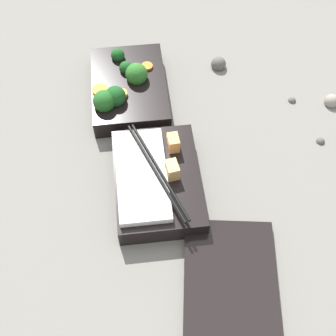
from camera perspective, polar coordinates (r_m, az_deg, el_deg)
ground_plane at (r=0.89m, az=-3.68°, el=3.55°), size 3.00×3.00×0.00m
bento_tray_vegetable at (r=0.94m, az=-4.96°, el=9.71°), size 0.21×0.15×0.07m
bento_tray_rice at (r=0.80m, az=-1.55°, el=-1.49°), size 0.21×0.15×0.07m
bento_lid at (r=0.74m, az=7.61°, el=-13.63°), size 0.23×0.17×0.01m
pebble_0 at (r=0.93m, az=18.13°, el=3.23°), size 0.02×0.02×0.02m
pebble_1 at (r=1.02m, az=6.17°, el=12.49°), size 0.03×0.03×0.03m
pebble_2 at (r=0.98m, az=14.90°, el=8.07°), size 0.02×0.02×0.02m
pebble_3 at (r=1.00m, az=19.31°, el=7.70°), size 0.03×0.03×0.03m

